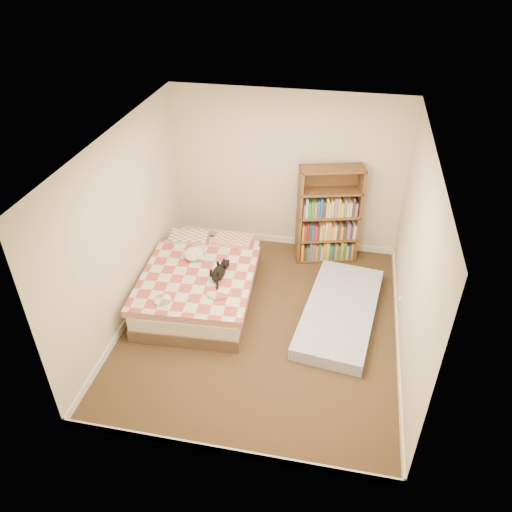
% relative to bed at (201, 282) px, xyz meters
% --- Properties ---
extents(room, '(3.51, 4.01, 2.51)m').
position_rel_bed_xyz_m(room, '(0.94, -0.38, 0.95)').
color(room, '#402F1B').
rests_on(room, ground).
extents(bed, '(1.58, 2.10, 0.54)m').
position_rel_bed_xyz_m(bed, '(0.00, 0.00, 0.00)').
color(bed, brown).
rests_on(bed, room).
extents(bookshelf, '(1.00, 0.54, 1.53)m').
position_rel_bed_xyz_m(bookshelf, '(1.62, 1.33, 0.32)').
color(bookshelf, '#55331D').
rests_on(bookshelf, room).
extents(floor_mattress, '(1.13, 2.07, 0.18)m').
position_rel_bed_xyz_m(floor_mattress, '(1.94, -0.06, -0.16)').
color(floor_mattress, '#6D79B7').
rests_on(floor_mattress, room).
extents(black_cat, '(0.25, 0.63, 0.14)m').
position_rel_bed_xyz_m(black_cat, '(0.31, -0.10, 0.30)').
color(black_cat, black).
rests_on(black_cat, bed).
extents(white_dog, '(0.34, 0.37, 0.14)m').
position_rel_bed_xyz_m(white_dog, '(-0.14, 0.20, 0.31)').
color(white_dog, silver).
rests_on(white_dog, bed).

